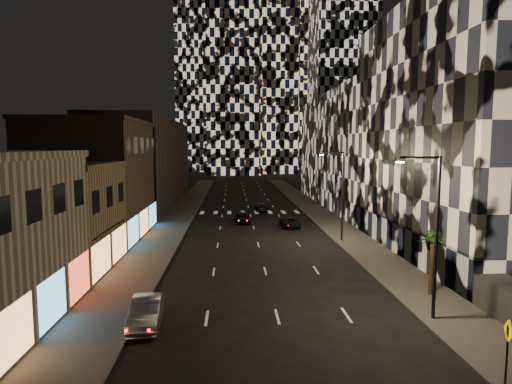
{
  "coord_description": "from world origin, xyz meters",
  "views": [
    {
      "loc": [
        -2.5,
        -12.33,
        9.62
      ],
      "look_at": [
        -0.62,
        21.83,
        6.0
      ],
      "focal_mm": 30.0,
      "sensor_mm": 36.0,
      "label": 1
    }
  ],
  "objects": [
    {
      "name": "retail_filler_left",
      "position": [
        -17.0,
        60.0,
        7.0
      ],
      "size": [
        10.0,
        40.0,
        14.0
      ],
      "primitive_type": "cube",
      "color": "#453327",
      "rests_on": "ground"
    },
    {
      "name": "tower_right_mid",
      "position": [
        35.0,
        135.0,
        50.0
      ],
      "size": [
        20.0,
        20.0,
        100.0
      ],
      "primitive_type": "cube",
      "color": "black",
      "rests_on": "ground"
    },
    {
      "name": "streetlight_near",
      "position": [
        8.35,
        10.0,
        5.35
      ],
      "size": [
        2.55,
        0.25,
        9.0
      ],
      "color": "black",
      "rests_on": "sidewalk_right"
    },
    {
      "name": "sidewalk_right",
      "position": [
        10.0,
        50.0,
        0.07
      ],
      "size": [
        4.0,
        120.0,
        0.15
      ],
      "primitive_type": "cube",
      "color": "#47443F",
      "rests_on": "ground"
    },
    {
      "name": "car_dark_rightlane",
      "position": [
        4.36,
        37.85,
        0.58
      ],
      "size": [
        2.24,
        4.29,
        1.15
      ],
      "primitive_type": "imported",
      "rotation": [
        0.0,
        0.0,
        0.08
      ],
      "color": "black",
      "rests_on": "ground"
    },
    {
      "name": "retail_brown",
      "position": [
        -17.0,
        33.5,
        6.0
      ],
      "size": [
        10.0,
        15.0,
        12.0
      ],
      "primitive_type": "cube",
      "color": "#453327",
      "rests_on": "ground"
    },
    {
      "name": "midrise_right",
      "position": [
        20.0,
        24.5,
        11.0
      ],
      "size": [
        16.0,
        25.0,
        22.0
      ],
      "primitive_type": "cube",
      "color": "#232326",
      "rests_on": "ground"
    },
    {
      "name": "streetlight_far",
      "position": [
        8.35,
        30.0,
        5.35
      ],
      "size": [
        2.55,
        0.25,
        9.0
      ],
      "color": "black",
      "rests_on": "sidewalk_right"
    },
    {
      "name": "palm_tree",
      "position": [
        10.21,
        13.75,
        3.56
      ],
      "size": [
        2.1,
        2.1,
        4.13
      ],
      "color": "#47331E",
      "rests_on": "sidewalk_right"
    },
    {
      "name": "car_dark_oncoming",
      "position": [
        1.71,
        51.18,
        0.61
      ],
      "size": [
        2.07,
        4.34,
        1.22
      ],
      "primitive_type": "imported",
      "rotation": [
        0.0,
        0.0,
        3.23
      ],
      "color": "black",
      "rests_on": "ground"
    },
    {
      "name": "midrise_base",
      "position": [
        12.3,
        24.5,
        1.5
      ],
      "size": [
        0.6,
        25.0,
        3.0
      ],
      "primitive_type": "cube",
      "color": "#383838",
      "rests_on": "ground"
    },
    {
      "name": "car_silver_parked",
      "position": [
        -7.2,
        10.24,
        0.74
      ],
      "size": [
        1.86,
        4.58,
        1.48
      ],
      "primitive_type": "imported",
      "rotation": [
        0.0,
        0.0,
        0.07
      ],
      "color": "#9C9CA1",
      "rests_on": "ground"
    },
    {
      "name": "midrise_filler_right",
      "position": [
        20.0,
        57.0,
        9.0
      ],
      "size": [
        16.0,
        40.0,
        18.0
      ],
      "primitive_type": "cube",
      "color": "#232326",
      "rests_on": "ground"
    },
    {
      "name": "retail_tan",
      "position": [
        -17.0,
        21.0,
        4.0
      ],
      "size": [
        10.0,
        10.0,
        8.0
      ],
      "primitive_type": "cube",
      "color": "#7B6649",
      "rests_on": "ground"
    },
    {
      "name": "tower_left_back",
      "position": [
        -12.0,
        165.0,
        60.0
      ],
      "size": [
        24.0,
        24.0,
        120.0
      ],
      "primitive_type": "cube",
      "color": "black",
      "rests_on": "ground"
    },
    {
      "name": "car_dark_midlane",
      "position": [
        -1.27,
        41.33,
        0.69
      ],
      "size": [
        2.08,
        4.2,
        1.38
      ],
      "primitive_type": "imported",
      "rotation": [
        0.0,
        0.0,
        0.12
      ],
      "color": "black",
      "rests_on": "ground"
    },
    {
      "name": "ped_sign",
      "position": [
        8.3,
        3.21,
        2.01
      ],
      "size": [
        0.28,
        0.89,
        2.73
      ],
      "rotation": [
        0.0,
        0.0,
        -0.26
      ],
      "color": "black",
      "rests_on": "sidewalk_right"
    },
    {
      "name": "sidewalk_left",
      "position": [
        -10.0,
        50.0,
        0.07
      ],
      "size": [
        4.0,
        120.0,
        0.15
      ],
      "primitive_type": "cube",
      "color": "#47443F",
      "rests_on": "ground"
    },
    {
      "name": "tower_center_low",
      "position": [
        -2.0,
        140.0,
        47.5
      ],
      "size": [
        18.0,
        18.0,
        95.0
      ],
      "primitive_type": "cube",
      "color": "black",
      "rests_on": "ground"
    },
    {
      "name": "curb_left",
      "position": [
        -7.9,
        50.0,
        0.07
      ],
      "size": [
        0.2,
        120.0,
        0.15
      ],
      "primitive_type": "cube",
      "color": "#4C4C47",
      "rests_on": "ground"
    },
    {
      "name": "curb_right",
      "position": [
        7.9,
        50.0,
        0.07
      ],
      "size": [
        0.2,
        120.0,
        0.15
      ],
      "primitive_type": "cube",
      "color": "#4C4C47",
      "rests_on": "ground"
    }
  ]
}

